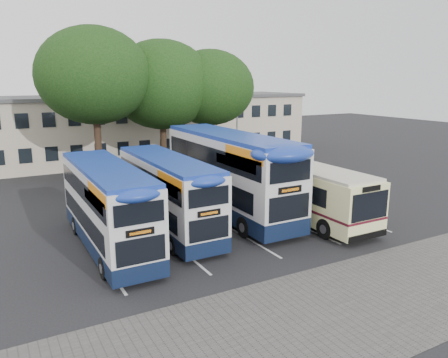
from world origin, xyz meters
TOP-DOWN VIEW (x-y plane):
  - ground at (0.00, 0.00)m, footprint 120.00×120.00m
  - paving_strip at (-2.00, -5.00)m, footprint 40.00×6.00m
  - bay_lines at (-3.75, 5.00)m, footprint 14.12×11.00m
  - depot_building at (0.00, 26.99)m, footprint 32.40×8.40m
  - lamp_post at (6.00, 19.97)m, footprint 0.25×1.05m
  - tree_left at (-7.43, 17.33)m, footprint 8.12×8.12m
  - tree_mid at (-1.93, 18.38)m, footprint 8.27×8.27m
  - tree_right at (2.02, 17.68)m, footprint 7.27×7.27m
  - bus_dd_left at (-10.08, 4.42)m, footprint 2.30×9.49m
  - bus_dd_mid at (-6.77, 5.31)m, footprint 2.26×9.35m
  - bus_dd_right at (-2.58, 6.33)m, footprint 2.77×11.41m
  - bus_single at (0.77, 4.06)m, footprint 2.63×10.32m

SIDE VIEW (x-z plane):
  - ground at x=0.00m, z-range 0.00..0.00m
  - paving_strip at x=-2.00m, z-range 0.00..0.01m
  - bay_lines at x=-3.75m, z-range 0.00..0.01m
  - bus_single at x=0.77m, z-range 0.20..3.28m
  - bus_dd_mid at x=-6.77m, z-range 0.20..4.09m
  - bus_dd_left at x=-10.08m, z-range 0.20..4.15m
  - bus_dd_right at x=-2.58m, z-range 0.24..5.00m
  - depot_building at x=0.00m, z-range 0.05..6.25m
  - lamp_post at x=6.00m, z-range 0.55..9.61m
  - tree_right at x=2.02m, z-range 1.96..12.09m
  - tree_mid at x=-1.93m, z-range 1.88..12.69m
  - tree_left at x=-7.43m, z-range 2.25..13.68m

